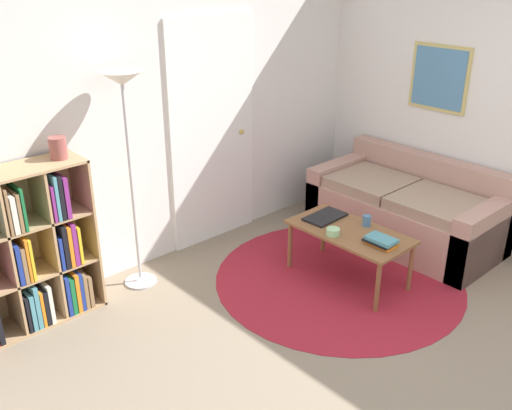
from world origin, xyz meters
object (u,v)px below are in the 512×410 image
object	(u,v)px
bookshelf	(24,255)
cup	(367,221)
couch	(409,210)
coffee_table	(350,236)
laptop	(325,217)
vase_on_shelf	(58,148)
bowl	(333,232)
floor_lamp	(124,107)

from	to	relation	value
bookshelf	cup	world-z (taller)	bookshelf
couch	cup	size ratio (longest dim) A/B	18.86
coffee_table	laptop	distance (m)	0.29
coffee_table	vase_on_shelf	xyz separation A→B (m)	(-1.77, 1.15, 0.84)
couch	bowl	distance (m)	1.16
couch	bowl	size ratio (longest dim) A/B	15.74
couch	laptop	bearing A→B (deg)	168.91
bookshelf	couch	distance (m)	3.29
floor_lamp	vase_on_shelf	size ratio (longest dim) A/B	11.19
bookshelf	coffee_table	size ratio (longest dim) A/B	1.19
bowl	bookshelf	bearing A→B (deg)	150.56
laptop	vase_on_shelf	distance (m)	2.15
laptop	cup	size ratio (longest dim) A/B	4.08
floor_lamp	cup	bearing A→B (deg)	-38.03
vase_on_shelf	coffee_table	bearing A→B (deg)	-32.95
vase_on_shelf	couch	bearing A→B (deg)	-20.83
bookshelf	couch	world-z (taller)	bookshelf
floor_lamp	bowl	xyz separation A→B (m)	(1.12, -1.05, -0.98)
bowl	couch	bearing A→B (deg)	2.89
couch	bowl	bearing A→B (deg)	-177.11
bookshelf	bowl	distance (m)	2.25
bowl	cup	xyz separation A→B (m)	(0.32, -0.08, 0.02)
coffee_table	couch	bearing A→B (deg)	5.68
bowl	vase_on_shelf	size ratio (longest dim) A/B	0.70
bookshelf	floor_lamp	size ratio (longest dim) A/B	0.68
coffee_table	laptop	bearing A→B (deg)	83.86
bookshelf	vase_on_shelf	xyz separation A→B (m)	(0.35, 0.00, 0.69)
bowl	vase_on_shelf	world-z (taller)	vase_on_shelf
floor_lamp	cup	xyz separation A→B (m)	(1.44, -1.12, -0.96)
laptop	floor_lamp	bearing A→B (deg)	148.48
bookshelf	bowl	xyz separation A→B (m)	(1.96, -1.11, -0.08)
coffee_table	bowl	xyz separation A→B (m)	(-0.16, 0.04, 0.07)
laptop	cup	bearing A→B (deg)	-68.03
cup	couch	bearing A→B (deg)	9.23
couch	coffee_table	bearing A→B (deg)	-174.32
floor_lamp	laptop	world-z (taller)	floor_lamp
couch	cup	xyz separation A→B (m)	(-0.83, -0.13, 0.20)
bookshelf	bowl	world-z (taller)	bookshelf
cup	floor_lamp	bearing A→B (deg)	141.97
coffee_table	cup	world-z (taller)	cup
laptop	cup	xyz separation A→B (m)	(0.13, -0.32, 0.03)
cup	vase_on_shelf	size ratio (longest dim) A/B	0.59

